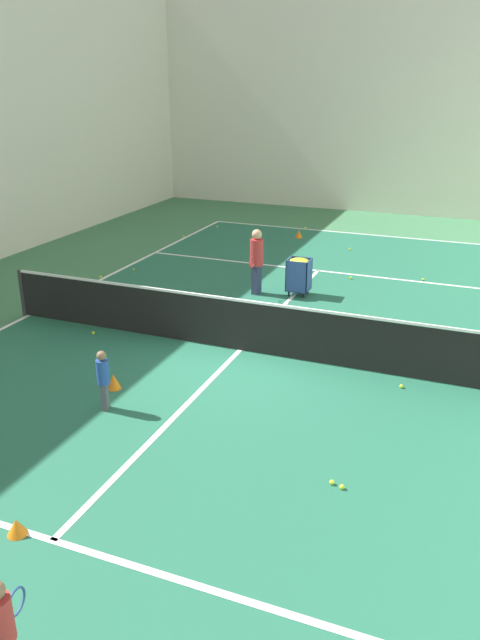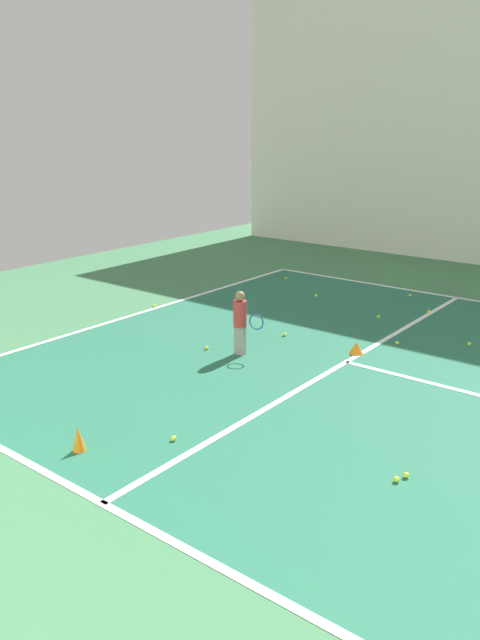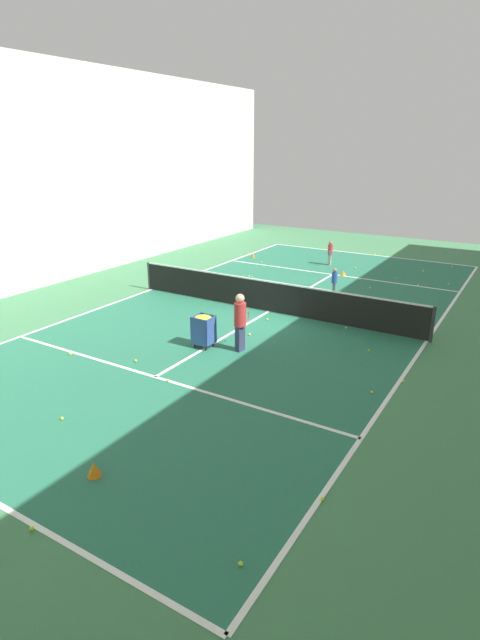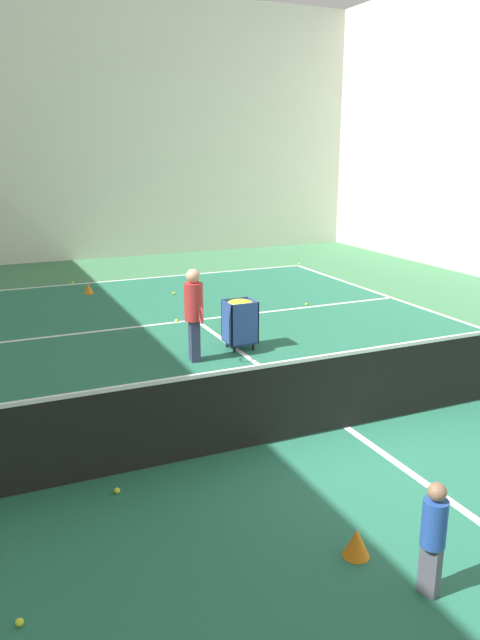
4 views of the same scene
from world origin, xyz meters
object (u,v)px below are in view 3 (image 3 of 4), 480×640
coach_at_net (240,319)px  ball_cart (203,325)px  child_midcourt (334,280)px  tennis_net (269,296)px  training_cone_0 (94,469)px  player_near_baseline (330,251)px  training_cone_1 (334,297)px

coach_at_net → ball_cart: coach_at_net is taller
child_midcourt → ball_cart: child_midcourt is taller
tennis_net → training_cone_0: bearing=99.9°
ball_cart → training_cone_0: ball_cart is taller
ball_cart → training_cone_0: (-1.75, 5.80, -0.52)m
coach_at_net → training_cone_0: coach_at_net is taller
tennis_net → child_midcourt: (-1.18, -3.05, 0.04)m
player_near_baseline → child_midcourt: player_near_baseline is taller
child_midcourt → training_cone_1: size_ratio=3.79×
child_midcourt → ball_cart: 6.93m
training_cone_1 → ball_cart: bearing=75.9°
player_near_baseline → training_cone_0: bearing=0.8°
ball_cart → training_cone_1: bearing=-104.1°
tennis_net → player_near_baseline: 7.68m
coach_at_net → training_cone_0: (-0.72, 6.12, -0.81)m
ball_cart → training_cone_1: ball_cart is taller
tennis_net → child_midcourt: size_ratio=10.33×
tennis_net → player_near_baseline: (0.81, -7.64, 0.09)m
player_near_baseline → training_cone_1: player_near_baseline is taller
training_cone_0 → training_cone_1: (0.20, -11.94, 0.00)m
training_cone_0 → training_cone_1: training_cone_1 is taller
child_midcourt → training_cone_1: 0.86m
tennis_net → training_cone_1: size_ratio=39.14×
player_near_baseline → coach_at_net: bearing=1.5°
player_near_baseline → training_cone_0: player_near_baseline is taller
tennis_net → child_midcourt: 3.27m
player_near_baseline → child_midcourt: 5.01m
child_midcourt → training_cone_0: 12.64m
tennis_net → training_cone_0: tennis_net is taller
training_cone_0 → coach_at_net: bearing=-83.3°
child_midcourt → training_cone_0: bearing=-16.6°
child_midcourt → ball_cart: (1.27, 6.82, 0.06)m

